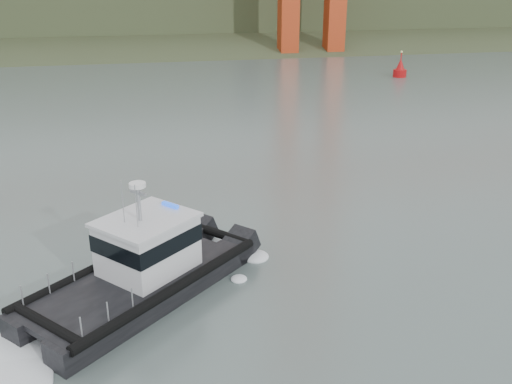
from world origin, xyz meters
TOP-DOWN VIEW (x-y plane):
  - ground at (0.00, 0.00)m, footprint 400.00×400.00m
  - patrol_boat at (-7.41, 3.22)m, footprint 11.02×10.52m
  - nav_buoy at (27.40, 51.78)m, footprint 1.75×1.75m

SIDE VIEW (x-z plane):
  - ground at x=0.00m, z-range 0.00..0.00m
  - nav_buoy at x=27.40m, z-range -0.86..2.78m
  - patrol_boat at x=-7.41m, z-range -1.35..4.07m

